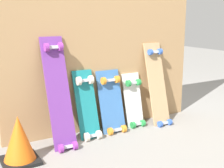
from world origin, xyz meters
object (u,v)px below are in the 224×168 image
at_px(skateboard_purple, 59,97).
at_px(skateboard_teal, 87,108).
at_px(skateboard_blue, 112,105).
at_px(skateboard_natural, 158,88).
at_px(skateboard_white, 134,103).
at_px(traffic_cone, 19,140).

xyz_separation_m(skateboard_purple, skateboard_teal, (0.26, 0.04, -0.14)).
bearing_deg(skateboard_blue, skateboard_natural, -3.21).
relative_size(skateboard_teal, skateboard_white, 1.12).
xyz_separation_m(skateboard_purple, skateboard_natural, (0.97, 0.03, -0.05)).
bearing_deg(traffic_cone, skateboard_natural, 8.00).
height_order(skateboard_purple, skateboard_white, skateboard_purple).
distance_m(skateboard_teal, skateboard_blue, 0.24).
relative_size(skateboard_teal, skateboard_blue, 1.03).
distance_m(skateboard_purple, skateboard_white, 0.76).
relative_size(skateboard_blue, traffic_cone, 1.79).
xyz_separation_m(skateboard_blue, skateboard_natural, (0.47, -0.03, 0.11)).
bearing_deg(skateboard_teal, skateboard_natural, -0.96).
xyz_separation_m(skateboard_white, traffic_cone, (-1.09, -0.23, -0.04)).
distance_m(skateboard_purple, traffic_cone, 0.44).
distance_m(skateboard_white, skateboard_natural, 0.27).
xyz_separation_m(skateboard_natural, traffic_cone, (-1.33, -0.19, -0.17)).
bearing_deg(traffic_cone, skateboard_white, 12.03).
bearing_deg(skateboard_white, skateboard_natural, -11.33).
height_order(skateboard_blue, traffic_cone, skateboard_blue).
relative_size(skateboard_teal, skateboard_natural, 0.75).
bearing_deg(skateboard_natural, skateboard_purple, -178.09).
xyz_separation_m(skateboard_white, skateboard_natural, (0.23, -0.05, 0.13)).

